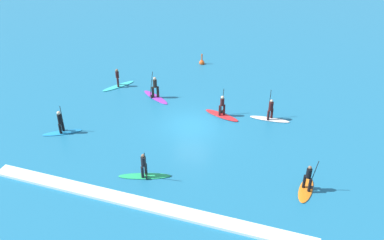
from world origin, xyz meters
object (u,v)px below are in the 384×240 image
object	(u,v)px
surfer_on_white_board	(270,114)
marker_buoy	(202,62)
surfer_on_red_board	(222,112)
surfer_on_blue_board	(61,127)
surfer_on_purple_board	(155,92)
surfer_on_teal_board	(118,83)
surfer_on_green_board	(144,171)
surfer_on_orange_board	(307,185)

from	to	relation	value
surfer_on_white_board	marker_buoy	size ratio (longest dim) A/B	2.61
surfer_on_red_board	surfer_on_blue_board	bearing A→B (deg)	48.30
surfer_on_red_board	surfer_on_blue_board	world-z (taller)	surfer_on_red_board
surfer_on_white_board	surfer_on_purple_board	size ratio (longest dim) A/B	1.00
surfer_on_red_board	surfer_on_teal_board	distance (m)	10.03
surfer_on_white_board	surfer_on_green_board	distance (m)	11.06
surfer_on_blue_board	surfer_on_teal_board	bearing A→B (deg)	54.06
surfer_on_red_board	surfer_on_orange_board	bearing A→B (deg)	154.19
surfer_on_white_board	marker_buoy	bearing A→B (deg)	-48.55
surfer_on_purple_board	surfer_on_teal_board	world-z (taller)	surfer_on_purple_board
surfer_on_blue_board	surfer_on_teal_board	distance (m)	7.91
surfer_on_white_board	surfer_on_red_board	distance (m)	3.62
surfer_on_orange_board	surfer_on_red_board	xyz separation A→B (m)	(-6.91, 6.71, -0.07)
surfer_on_orange_board	surfer_on_green_board	xyz separation A→B (m)	(-9.54, -1.84, 0.01)
surfer_on_green_board	surfer_on_teal_board	size ratio (longest dim) A/B	1.09
surfer_on_orange_board	surfer_on_teal_board	world-z (taller)	surfer_on_orange_board
surfer_on_red_board	surfer_on_teal_board	bearing A→B (deg)	6.87
marker_buoy	surfer_on_orange_board	bearing A→B (deg)	-54.20
surfer_on_orange_board	surfer_on_purple_board	size ratio (longest dim) A/B	0.83
marker_buoy	surfer_on_green_board	bearing A→B (deg)	-84.35
surfer_on_purple_board	surfer_on_green_board	size ratio (longest dim) A/B	0.92
surfer_on_orange_board	marker_buoy	world-z (taller)	surfer_on_orange_board
surfer_on_orange_board	surfer_on_green_board	bearing A→B (deg)	106.37
surfer_on_orange_board	surfer_on_white_board	xyz separation A→B (m)	(-3.34, 7.32, 0.03)
surfer_on_orange_board	surfer_on_purple_board	world-z (taller)	surfer_on_purple_board
surfer_on_blue_board	marker_buoy	bearing A→B (deg)	35.39
surfer_on_red_board	surfer_on_teal_board	size ratio (longest dim) A/B	1.00
surfer_on_teal_board	surfer_on_blue_board	bearing A→B (deg)	28.95
marker_buoy	surfer_on_red_board	bearing A→B (deg)	-63.92
surfer_on_red_board	surfer_on_white_board	bearing A→B (deg)	-151.91
surfer_on_red_board	surfer_on_green_board	distance (m)	8.94
surfer_on_red_board	surfer_on_purple_board	world-z (taller)	surfer_on_purple_board
marker_buoy	surfer_on_purple_board	bearing A→B (deg)	-101.60
surfer_on_blue_board	surfer_on_purple_board	bearing A→B (deg)	25.66
surfer_on_orange_board	marker_buoy	size ratio (longest dim) A/B	2.17
surfer_on_orange_board	surfer_on_white_board	distance (m)	8.05
surfer_on_purple_board	marker_buoy	bearing A→B (deg)	-70.40
surfer_on_orange_board	surfer_on_white_board	bearing A→B (deg)	29.98
surfer_on_purple_board	surfer_on_teal_board	distance (m)	3.97
surfer_on_orange_board	surfer_on_blue_board	size ratio (longest dim) A/B	0.95
surfer_on_red_board	surfer_on_teal_board	xyz separation A→B (m)	(-9.83, 2.00, 0.01)
surfer_on_orange_board	surfer_on_green_board	size ratio (longest dim) A/B	0.77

